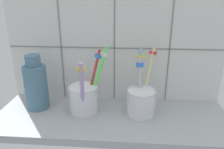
{
  "coord_description": "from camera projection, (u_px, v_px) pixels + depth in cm",
  "views": [
    {
      "loc": [
        4.27,
        -51.92,
        33.46
      ],
      "look_at": [
        0.0,
        1.94,
        13.4
      ],
      "focal_mm": 35.06,
      "sensor_mm": 36.0,
      "label": 1
    }
  ],
  "objects": [
    {
      "name": "tile_wall_back",
      "position": [
        115.0,
        33.0,
        0.64
      ],
      "size": [
        64.0,
        2.2,
        45.0
      ],
      "color": "silver",
      "rests_on": "ground"
    },
    {
      "name": "toothbrush_cup_left",
      "position": [
        84.0,
        97.0,
        0.61
      ],
      "size": [
        11.05,
        11.45,
        18.38
      ],
      "color": "silver",
      "rests_on": "counter_slab"
    },
    {
      "name": "toothbrush_cup_right",
      "position": [
        141.0,
        99.0,
        0.6
      ],
      "size": [
        8.06,
        11.47,
        18.02
      ],
      "color": "white",
      "rests_on": "counter_slab"
    },
    {
      "name": "counter_slab",
      "position": [
        111.0,
        119.0,
        0.6
      ],
      "size": [
        64.0,
        22.0,
        2.0
      ],
      "primitive_type": "cube",
      "color": "#9EA3A8",
      "rests_on": "ground"
    },
    {
      "name": "ceramic_vase",
      "position": [
        36.0,
        85.0,
        0.62
      ],
      "size": [
        6.39,
        6.39,
        15.88
      ],
      "color": "slate",
      "rests_on": "counter_slab"
    }
  ]
}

